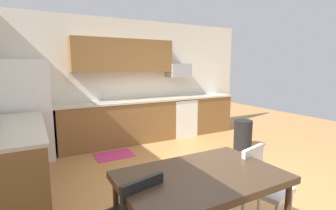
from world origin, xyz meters
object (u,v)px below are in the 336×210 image
refrigerator (28,111)px  chair_near_table (261,182)px  dining_table (201,181)px  trash_bin (243,135)px  oven_range (180,116)px  microwave (179,70)px

refrigerator → chair_near_table: size_ratio=2.11×
dining_table → trash_bin: (2.47, 1.93, -0.41)m
refrigerator → oven_range: (3.24, 0.08, -0.44)m
oven_range → dining_table: (-1.93, -3.48, 0.25)m
chair_near_table → trash_bin: bearing=48.6°
refrigerator → oven_range: refrigerator is taller
dining_table → chair_near_table: bearing=1.3°
microwave → trash_bin: microwave is taller
oven_range → trash_bin: size_ratio=1.52×
microwave → chair_near_table: (-1.15, -3.56, -1.07)m
refrigerator → oven_range: size_ratio=1.97×
oven_range → dining_table: 3.99m
oven_range → trash_bin: (0.53, -1.55, -0.16)m
refrigerator → microwave: 3.32m
trash_bin → oven_range: bearing=109.0°
oven_range → microwave: microwave is taller
dining_table → microwave: bearing=61.6°
chair_near_table → refrigerator: bearing=121.8°
refrigerator → oven_range: bearing=1.4°
refrigerator → trash_bin: bearing=-21.3°
refrigerator → chair_near_table: bearing=-58.2°
refrigerator → dining_table: bearing=-68.9°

